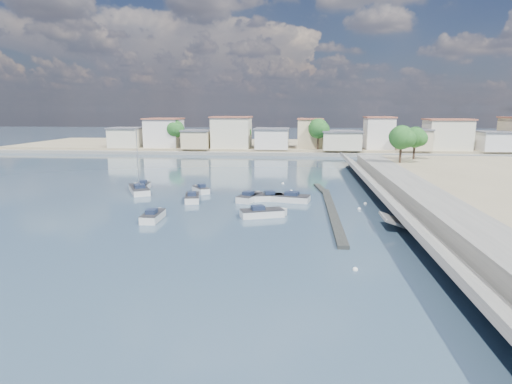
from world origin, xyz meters
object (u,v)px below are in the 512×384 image
motorboat_b (251,197)px  motorboat_g (142,187)px  motorboat_d (265,198)px  motorboat_h (264,213)px  motorboat_a (154,216)px  motorboat_c (285,198)px  motorboat_e (192,198)px  motorboat_f (200,190)px  sailboat (139,189)px

motorboat_b → motorboat_g: same height
motorboat_d → motorboat_h: (0.61, -8.34, 0.00)m
motorboat_a → motorboat_c: 17.44m
motorboat_e → motorboat_h: bearing=-36.8°
motorboat_b → motorboat_f: same height
motorboat_e → sailboat: 10.27m
motorboat_h → motorboat_a: bearing=-168.1°
motorboat_a → motorboat_b: size_ratio=0.93×
motorboat_b → motorboat_h: size_ratio=0.98×
motorboat_d → motorboat_h: size_ratio=0.91×
motorboat_c → motorboat_e: size_ratio=1.28×
motorboat_a → motorboat_g: (-7.47, 16.54, 0.00)m
motorboat_e → motorboat_a: bearing=-100.1°
motorboat_h → motorboat_f: bearing=128.0°
motorboat_d → motorboat_f: bearing=154.0°
motorboat_b → motorboat_e: bearing=-172.0°
motorboat_a → motorboat_c: bearing=38.3°
motorboat_c → motorboat_e: 11.98m
motorboat_e → motorboat_f: size_ratio=1.38×
motorboat_e → motorboat_f: same height
motorboat_c → motorboat_h: bearing=-103.7°
motorboat_d → motorboat_e: bearing=-174.3°
motorboat_f → sailboat: (-8.76, -0.64, 0.03)m
sailboat → motorboat_e: bearing=-28.8°
motorboat_h → motorboat_b: bearing=106.2°
sailboat → motorboat_c: bearing=-10.8°
motorboat_a → motorboat_b: same height
motorboat_c → motorboat_e: bearing=-175.5°
motorboat_a → motorboat_g: bearing=114.3°
motorboat_e → motorboat_g: size_ratio=0.99×
motorboat_d → sailboat: sailboat is taller
motorboat_g → motorboat_h: same height
motorboat_b → motorboat_f: (-7.69, 4.54, 0.00)m
motorboat_b → motorboat_e: same height
motorboat_b → motorboat_a: bearing=-130.2°
motorboat_g → sailboat: 1.75m
motorboat_g → sailboat: (0.22, -1.74, 0.03)m
motorboat_c → motorboat_e: (-11.94, -0.94, -0.00)m
motorboat_d → motorboat_g: size_ratio=0.95×
motorboat_e → motorboat_g: same height
motorboat_c → sailboat: 21.32m
motorboat_b → motorboat_c: (4.48, -0.11, 0.00)m
motorboat_d → motorboat_c: bearing=0.2°
motorboat_f → motorboat_h: bearing=-52.0°
motorboat_g → motorboat_d: bearing=-17.2°
motorboat_h → sailboat: bearing=146.8°
motorboat_a → motorboat_c: size_ratio=0.75×
motorboat_e → motorboat_d: bearing=5.7°
motorboat_c → motorboat_d: size_ratio=1.34×
motorboat_h → motorboat_d: bearing=94.2°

